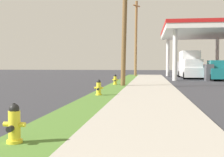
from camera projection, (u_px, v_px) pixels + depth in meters
name	position (u px, v px, depth m)	size (l,w,h in m)	color
fire_hydrant_nearest	(14.00, 126.00, 5.36)	(0.42, 0.38, 0.74)	yellow
fire_hydrant_second	(99.00, 88.00, 13.70)	(0.42, 0.38, 0.74)	yellow
fire_hydrant_third	(115.00, 80.00, 20.80)	(0.42, 0.37, 0.74)	yellow
utility_pole_midground	(125.00, 9.00, 19.52)	(1.07, 1.08, 10.30)	brown
utility_pole_background	(136.00, 38.00, 36.87)	(0.88, 1.23, 9.53)	olive
car_red_by_near_pump	(202.00, 71.00, 36.21)	(2.09, 4.56, 1.57)	red
truck_teal_at_forecourt	(217.00, 71.00, 28.98)	(2.18, 5.42, 1.97)	#197075
truck_silver_on_apron	(182.00, 69.00, 39.89)	(2.56, 5.56, 1.97)	#BCBCC1
truck_white_at_far_bay	(190.00, 65.00, 33.03)	(2.12, 6.40, 3.11)	white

